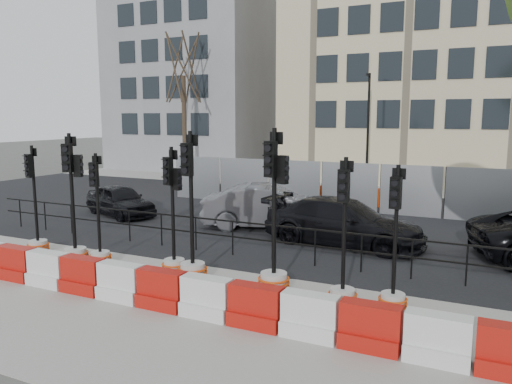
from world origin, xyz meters
The scene contains 22 objects.
ground centered at (0.00, 0.00, 0.00)m, with size 120.00×120.00×0.00m, color #51514C.
sidewalk_near centered at (0.00, -3.00, 0.01)m, with size 40.00×6.00×0.02m, color gray.
road centered at (0.00, 7.00, 0.01)m, with size 40.00×14.00×0.03m, color black.
sidewalk_far centered at (0.00, 16.00, 0.01)m, with size 40.00×4.00×0.02m, color gray.
building_grey centered at (-14.00, 21.99, 7.00)m, with size 11.00×9.06×14.00m.
building_cream centered at (2.00, 21.99, 9.00)m, with size 15.00×10.06×18.00m.
kerb_railing centered at (0.00, 1.20, 0.69)m, with size 18.00×0.04×1.00m.
heras_fencing centered at (-0.49, 9.71, 0.71)m, with size 14.33×1.72×2.00m.
lamp_post_far centered at (0.50, 14.98, 3.22)m, with size 0.12×0.56×6.00m.
tree_bare_far centered at (-11.00, 15.50, 6.65)m, with size 2.00×2.00×9.00m.
barrier_row centered at (0.00, -2.80, 0.37)m, with size 16.75×0.50×0.80m.
traffic_signal_a centered at (-5.13, -0.94, 0.63)m, with size 0.60×0.60×3.06m.
traffic_signal_b centered at (-3.39, -1.23, 0.82)m, with size 0.67×0.67×3.43m.
traffic_signal_c centered at (-2.73, -1.04, 0.60)m, with size 0.58×0.58×2.92m.
traffic_signal_d centered at (-0.52, -0.88, 0.75)m, with size 0.62×0.62×3.13m.
traffic_signal_e centered at (0.14, -1.08, 0.73)m, with size 0.69×0.69×3.52m.
traffic_signal_f centered at (2.18, -0.96, 0.86)m, with size 0.71×0.71×3.61m.
traffic_signal_g centered at (3.78, -1.13, 0.63)m, with size 0.60×0.60×3.06m.
traffic_signal_h centered at (4.75, -0.92, 0.61)m, with size 0.58×0.58×2.93m.
car_a centered at (-6.63, 4.31, 0.61)m, with size 3.84×2.64×1.22m, color black.
car_b centered at (-0.47, 4.78, 0.76)m, with size 4.86×3.07×1.51m, color #4E4E53.
car_c centered at (2.45, 3.69, 0.70)m, with size 4.99×2.37×1.40m, color black.
Camera 1 is at (6.37, -10.68, 3.85)m, focal length 35.00 mm.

